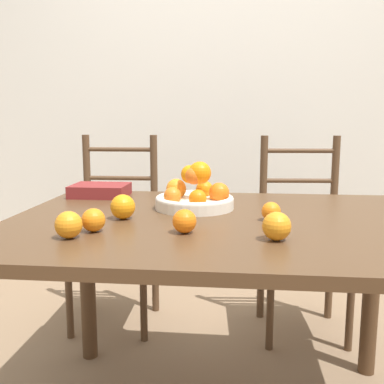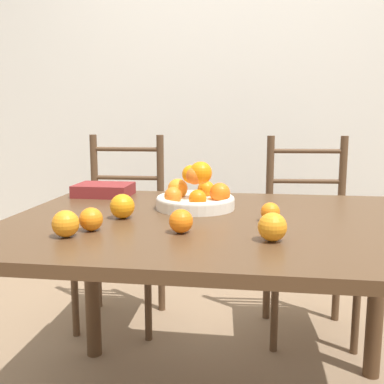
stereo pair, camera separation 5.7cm
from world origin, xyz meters
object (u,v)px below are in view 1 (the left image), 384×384
at_px(orange_loose_5, 271,211).
at_px(chair_left, 116,238).
at_px(orange_loose_2, 123,207).
at_px(chair_right, 302,243).
at_px(orange_loose_3, 93,220).
at_px(orange_loose_0, 184,221).
at_px(orange_loose_4, 277,226).
at_px(book_stack, 100,190).
at_px(orange_loose_1, 69,225).
at_px(fruit_bowl, 195,196).

relative_size(orange_loose_5, chair_left, 0.06).
distance_m(orange_loose_2, chair_right, 1.18).
relative_size(orange_loose_3, chair_left, 0.07).
xyz_separation_m(orange_loose_0, orange_loose_5, (0.26, 0.19, -0.00)).
relative_size(orange_loose_0, orange_loose_2, 0.86).
bearing_deg(orange_loose_5, orange_loose_2, -176.96).
xyz_separation_m(orange_loose_2, orange_loose_4, (0.48, -0.21, -0.00)).
relative_size(orange_loose_3, book_stack, 0.30).
bearing_deg(orange_loose_0, orange_loose_1, -163.83).
bearing_deg(book_stack, orange_loose_2, -63.28).
height_order(orange_loose_3, chair_right, chair_right).
xyz_separation_m(fruit_bowl, chair_right, (0.49, 0.68, -0.36)).
relative_size(chair_right, book_stack, 4.37).
distance_m(fruit_bowl, orange_loose_0, 0.36).
bearing_deg(orange_loose_0, chair_left, 115.83).
bearing_deg(orange_loose_1, orange_loose_2, 70.72).
height_order(orange_loose_5, chair_right, chair_right).
height_order(orange_loose_2, chair_left, chair_left).
bearing_deg(fruit_bowl, orange_loose_1, -124.21).
xyz_separation_m(chair_left, book_stack, (0.07, -0.47, 0.34)).
height_order(fruit_bowl, orange_loose_2, fruit_bowl).
xyz_separation_m(fruit_bowl, orange_loose_3, (-0.26, -0.37, -0.01)).
xyz_separation_m(orange_loose_0, book_stack, (-0.43, 0.57, -0.01)).
xyz_separation_m(orange_loose_0, orange_loose_1, (-0.31, -0.09, 0.00)).
height_order(orange_loose_5, chair_left, chair_left).
xyz_separation_m(fruit_bowl, orange_loose_0, (0.01, -0.36, -0.01)).
height_order(fruit_bowl, orange_loose_0, fruit_bowl).
relative_size(orange_loose_4, book_stack, 0.34).
distance_m(orange_loose_2, chair_left, 0.99).
height_order(orange_loose_0, orange_loose_1, orange_loose_1).
distance_m(orange_loose_1, orange_loose_3, 0.09).
height_order(orange_loose_2, orange_loose_5, orange_loose_2).
relative_size(orange_loose_1, orange_loose_4, 0.96).
height_order(fruit_bowl, book_stack, fruit_bowl).
height_order(orange_loose_0, orange_loose_2, orange_loose_2).
bearing_deg(book_stack, orange_loose_5, -29.27).
bearing_deg(orange_loose_5, fruit_bowl, 146.90).
bearing_deg(book_stack, chair_right, 26.93).
bearing_deg(orange_loose_5, book_stack, 150.73).
bearing_deg(orange_loose_0, orange_loose_4, -11.26).
bearing_deg(book_stack, orange_loose_1, -79.69).
xyz_separation_m(orange_loose_1, orange_loose_2, (0.09, 0.25, 0.00)).
bearing_deg(orange_loose_4, fruit_bowl, 122.86).
relative_size(orange_loose_0, chair_left, 0.07).
height_order(orange_loose_0, chair_left, chair_left).
xyz_separation_m(orange_loose_0, chair_right, (0.48, 1.04, -0.35)).
xyz_separation_m(orange_loose_4, chair_left, (-0.76, 1.09, -0.35)).
relative_size(fruit_bowl, chair_left, 0.28).
bearing_deg(orange_loose_2, orange_loose_5, 3.04).
bearing_deg(orange_loose_1, orange_loose_3, 59.65).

